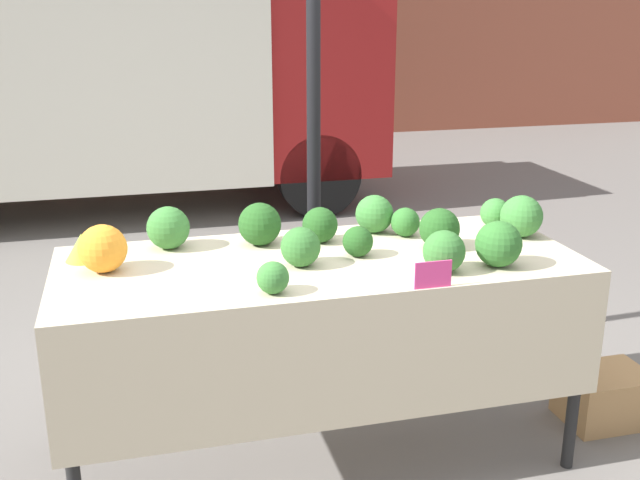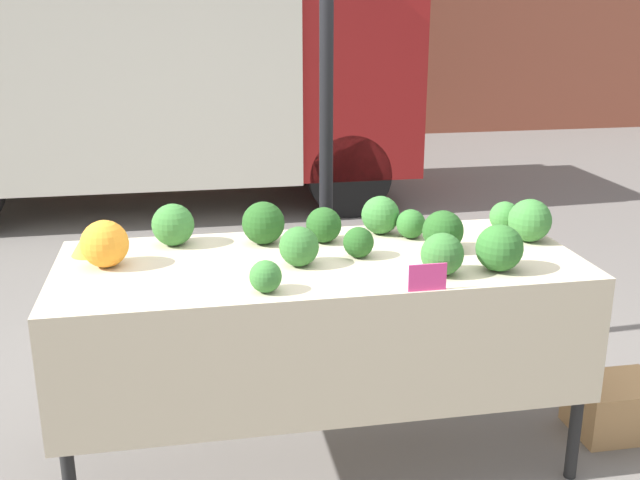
# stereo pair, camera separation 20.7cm
# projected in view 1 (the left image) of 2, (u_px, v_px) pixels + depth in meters

# --- Properties ---
(ground_plane) EXTENTS (40.00, 40.00, 0.00)m
(ground_plane) POSITION_uv_depth(u_px,v_px,m) (320.00, 451.00, 3.32)
(ground_plane) COLOR slate
(tent_pole) EXTENTS (0.07, 0.07, 2.37)m
(tent_pole) POSITION_uv_depth(u_px,v_px,m) (314.00, 150.00, 3.80)
(tent_pole) COLOR black
(tent_pole) RESTS_ON ground_plane
(parked_truck) EXTENTS (4.94, 1.86, 2.64)m
(parked_truck) POSITION_uv_depth(u_px,v_px,m) (92.00, 59.00, 6.82)
(parked_truck) COLOR silver
(parked_truck) RESTS_ON ground_plane
(market_table) EXTENTS (2.12, 0.86, 0.90)m
(market_table) POSITION_uv_depth(u_px,v_px,m) (324.00, 290.00, 3.01)
(market_table) COLOR beige
(market_table) RESTS_ON ground_plane
(orange_cauliflower) EXTENTS (0.19, 0.19, 0.19)m
(orange_cauliflower) POSITION_uv_depth(u_px,v_px,m) (103.00, 249.00, 2.87)
(orange_cauliflower) COLOR orange
(orange_cauliflower) RESTS_ON market_table
(romanesco_head) EXTENTS (0.14, 0.14, 0.11)m
(romanesco_head) POSITION_uv_depth(u_px,v_px,m) (82.00, 247.00, 3.01)
(romanesco_head) COLOR #93B238
(romanesco_head) RESTS_ON market_table
(broccoli_head_0) EXTENTS (0.16, 0.16, 0.16)m
(broccoli_head_0) POSITION_uv_depth(u_px,v_px,m) (444.00, 251.00, 2.87)
(broccoli_head_0) COLOR #336B2D
(broccoli_head_0) RESTS_ON market_table
(broccoli_head_1) EXTENTS (0.13, 0.13, 0.13)m
(broccoli_head_1) POSITION_uv_depth(u_px,v_px,m) (358.00, 241.00, 3.06)
(broccoli_head_1) COLOR #23511E
(broccoli_head_1) RESTS_ON market_table
(broccoli_head_2) EXTENTS (0.12, 0.12, 0.12)m
(broccoli_head_2) POSITION_uv_depth(u_px,v_px,m) (273.00, 278.00, 2.66)
(broccoli_head_2) COLOR #387533
(broccoli_head_2) RESTS_ON market_table
(broccoli_head_3) EXTENTS (0.18, 0.18, 0.18)m
(broccoli_head_3) POSITION_uv_depth(u_px,v_px,m) (499.00, 244.00, 2.93)
(broccoli_head_3) COLOR #2D6628
(broccoli_head_3) RESTS_ON market_table
(broccoli_head_4) EXTENTS (0.13, 0.13, 0.13)m
(broccoli_head_4) POSITION_uv_depth(u_px,v_px,m) (405.00, 222.00, 3.32)
(broccoli_head_4) COLOR #2D6628
(broccoli_head_4) RESTS_ON market_table
(broccoli_head_5) EXTENTS (0.14, 0.14, 0.14)m
(broccoli_head_5) POSITION_uv_depth(u_px,v_px,m) (495.00, 213.00, 3.45)
(broccoli_head_5) COLOR #387533
(broccoli_head_5) RESTS_ON market_table
(broccoli_head_6) EXTENTS (0.15, 0.15, 0.15)m
(broccoli_head_6) POSITION_uv_depth(u_px,v_px,m) (320.00, 225.00, 3.23)
(broccoli_head_6) COLOR #23511E
(broccoli_head_6) RESTS_ON market_table
(broccoli_head_7) EXTENTS (0.18, 0.18, 0.18)m
(broccoli_head_7) POSITION_uv_depth(u_px,v_px,m) (168.00, 228.00, 3.15)
(broccoli_head_7) COLOR #387533
(broccoli_head_7) RESTS_ON market_table
(broccoli_head_8) EXTENTS (0.18, 0.18, 0.18)m
(broccoli_head_8) POSITION_uv_depth(u_px,v_px,m) (260.00, 224.00, 3.19)
(broccoli_head_8) COLOR #23511E
(broccoli_head_8) RESTS_ON market_table
(broccoli_head_9) EXTENTS (0.19, 0.19, 0.19)m
(broccoli_head_9) POSITION_uv_depth(u_px,v_px,m) (521.00, 216.00, 3.30)
(broccoli_head_9) COLOR #387533
(broccoli_head_9) RESTS_ON market_table
(broccoli_head_10) EXTENTS (0.17, 0.17, 0.17)m
(broccoli_head_10) POSITION_uv_depth(u_px,v_px,m) (374.00, 214.00, 3.37)
(broccoli_head_10) COLOR #387533
(broccoli_head_10) RESTS_ON market_table
(broccoli_head_11) EXTENTS (0.17, 0.17, 0.17)m
(broccoli_head_11) POSITION_uv_depth(u_px,v_px,m) (439.00, 228.00, 3.15)
(broccoli_head_11) COLOR #23511E
(broccoli_head_11) RESTS_ON market_table
(broccoli_head_12) EXTENTS (0.16, 0.16, 0.16)m
(broccoli_head_12) POSITION_uv_depth(u_px,v_px,m) (301.00, 247.00, 2.94)
(broccoli_head_12) COLOR #336B2D
(broccoli_head_12) RESTS_ON market_table
(price_sign) EXTENTS (0.14, 0.01, 0.10)m
(price_sign) POSITION_uv_depth(u_px,v_px,m) (433.00, 275.00, 2.72)
(price_sign) COLOR #E53D84
(price_sign) RESTS_ON market_table
(produce_crate) EXTENTS (0.39, 0.30, 0.25)m
(produce_crate) POSITION_uv_depth(u_px,v_px,m) (605.00, 396.00, 3.54)
(produce_crate) COLOR tan
(produce_crate) RESTS_ON ground_plane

